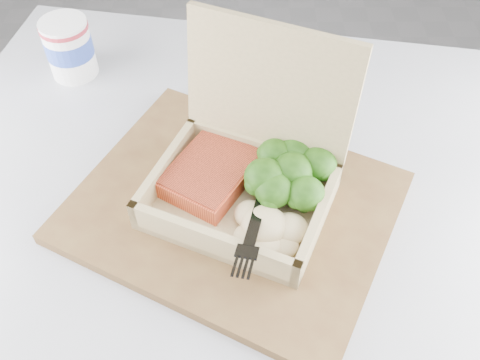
{
  "coord_description": "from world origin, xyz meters",
  "views": [
    {
      "loc": [
        -0.12,
        -0.2,
        1.29
      ],
      "look_at": [
        -0.12,
        0.22,
        0.8
      ],
      "focal_mm": 40.0,
      "sensor_mm": 36.0,
      "label": 1
    }
  ],
  "objects_px": {
    "cafe_table": "(220,295)",
    "paper_cup": "(69,46)",
    "serving_tray": "(233,207)",
    "takeout_container": "(249,163)"
  },
  "relations": [
    {
      "from": "takeout_container",
      "to": "serving_tray",
      "type": "bearing_deg",
      "value": -107.53
    },
    {
      "from": "serving_tray",
      "to": "paper_cup",
      "type": "height_order",
      "value": "paper_cup"
    },
    {
      "from": "paper_cup",
      "to": "serving_tray",
      "type": "bearing_deg",
      "value": -48.09
    },
    {
      "from": "paper_cup",
      "to": "takeout_container",
      "type": "bearing_deg",
      "value": -43.47
    },
    {
      "from": "serving_tray",
      "to": "paper_cup",
      "type": "xyz_separation_m",
      "value": [
        -0.25,
        0.28,
        0.04
      ]
    },
    {
      "from": "cafe_table",
      "to": "serving_tray",
      "type": "distance_m",
      "value": 0.2
    },
    {
      "from": "takeout_container",
      "to": "cafe_table",
      "type": "bearing_deg",
      "value": -113.26
    },
    {
      "from": "cafe_table",
      "to": "takeout_container",
      "type": "height_order",
      "value": "takeout_container"
    },
    {
      "from": "cafe_table",
      "to": "paper_cup",
      "type": "relative_size",
      "value": 10.65
    },
    {
      "from": "takeout_container",
      "to": "paper_cup",
      "type": "distance_m",
      "value": 0.38
    }
  ]
}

